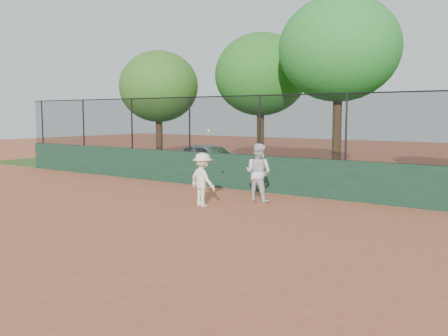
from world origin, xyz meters
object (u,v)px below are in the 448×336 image
Objects in this scene: parked_car at (210,159)px; tree_2 at (339,49)px; player_main at (203,180)px; tree_0 at (159,87)px; tree_1 at (261,75)px; player_second at (258,173)px.

tree_2 is (4.67, 2.25, 4.43)m from parked_car.
player_main is 0.37× the size of tree_0.
player_main is (4.12, -5.70, 0.07)m from parked_car.
player_main is at bearing -137.78° from parked_car.
tree_0 is 5.59m from tree_1.
tree_0 is at bearing -166.93° from tree_1.
tree_2 is at bearing 86.03° from player_main.
tree_2 is at bearing -2.19° from tree_0.
tree_2 reaches higher than tree_1.
player_main is at bearing -93.97° from tree_2.
parked_car is 5.40m from tree_1.
tree_0 is (-10.33, 6.77, 3.12)m from player_second.
tree_1 is at bearing 112.85° from player_main.
tree_2 is at bearing -88.96° from player_second.
player_second is 7.68m from tree_2.
parked_car is 6.81m from tree_0.
tree_2 is at bearing -57.97° from parked_car.
player_second is at bearing -87.28° from tree_2.
parked_car is 0.63× the size of tree_1.
tree_2 reaches higher than player_main.
parked_car is at bearing 125.86° from player_main.
player_main is 11.04m from tree_1.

